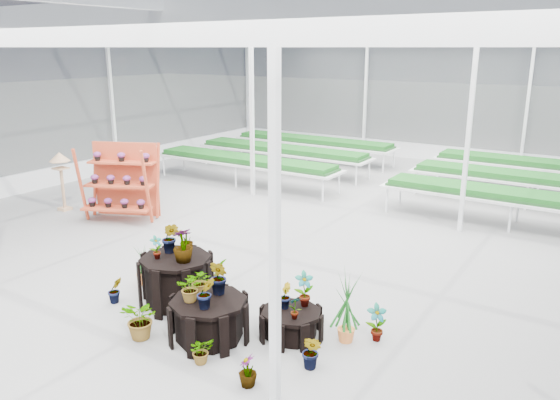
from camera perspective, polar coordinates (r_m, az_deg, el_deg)
The scene contains 10 objects.
ground_plane at distance 11.30m, azimuth -2.17°, elevation -6.14°, with size 24.00×24.00×0.00m, color gray.
greenhouse_shell at distance 10.67m, azimuth -2.30°, elevation 5.14°, with size 18.00×24.00×4.50m, color white, non-canonical shape.
steel_frame at distance 10.67m, azimuth -2.30°, elevation 5.14°, with size 18.00×24.00×4.50m, color silver, non-canonical shape.
nursery_benches at distance 17.32m, azimuth 11.52°, elevation 2.76°, with size 16.00×7.00×0.84m, color silver, non-canonical shape.
plinth_tall at distance 9.42m, azimuth -10.76°, elevation -8.27°, with size 1.23×1.23×0.84m, color black.
plinth_mid at distance 8.34m, azimuth -7.43°, elevation -12.25°, with size 1.18×1.18×0.62m, color black.
plinth_low at distance 8.37m, azimuth 1.17°, elevation -12.80°, with size 0.94×0.94×0.42m, color black.
shelf_rack at distance 14.13m, azimuth -16.38°, elevation 1.75°, with size 1.80×0.95×1.90m, color #B13E22, non-canonical shape.
bird_table at distance 15.49m, azimuth -21.82°, elevation 1.81°, with size 0.37×0.37×1.57m, color tan, non-canonical shape.
nursery_plants at distance 8.71m, azimuth -6.67°, elevation -9.27°, with size 4.79×2.47×1.41m.
Camera 1 is at (6.01, -8.60, 4.20)m, focal length 35.00 mm.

